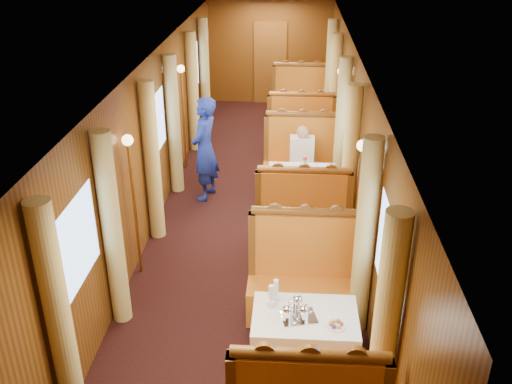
# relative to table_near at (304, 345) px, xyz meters

# --- Properties ---
(floor) EXTENTS (3.00, 12.00, 0.01)m
(floor) POSITION_rel_table_near_xyz_m (-0.75, 3.50, -0.38)
(floor) COLOR black
(floor) RESTS_ON ground
(ceiling) EXTENTS (3.00, 12.00, 0.01)m
(ceiling) POSITION_rel_table_near_xyz_m (-0.75, 3.50, 2.12)
(ceiling) COLOR silver
(ceiling) RESTS_ON wall_left
(wall_far) EXTENTS (3.00, 0.01, 2.50)m
(wall_far) POSITION_rel_table_near_xyz_m (-0.75, 9.50, 0.88)
(wall_far) COLOR brown
(wall_far) RESTS_ON floor
(wall_left) EXTENTS (0.01, 12.00, 2.50)m
(wall_left) POSITION_rel_table_near_xyz_m (-2.25, 3.50, 0.88)
(wall_left) COLOR brown
(wall_left) RESTS_ON floor
(wall_right) EXTENTS (0.01, 12.00, 2.50)m
(wall_right) POSITION_rel_table_near_xyz_m (0.75, 3.50, 0.88)
(wall_right) COLOR brown
(wall_right) RESTS_ON floor
(doorway_far) EXTENTS (0.80, 0.04, 2.00)m
(doorway_far) POSITION_rel_table_near_xyz_m (-0.75, 9.47, 0.62)
(doorway_far) COLOR brown
(doorway_far) RESTS_ON floor
(table_near) EXTENTS (1.05, 0.72, 0.75)m
(table_near) POSITION_rel_table_near_xyz_m (0.00, 0.00, 0.00)
(table_near) COLOR white
(table_near) RESTS_ON floor
(banquette_near_aft) EXTENTS (1.30, 0.55, 1.34)m
(banquette_near_aft) POSITION_rel_table_near_xyz_m (0.00, 1.01, 0.05)
(banquette_near_aft) COLOR #B84914
(banquette_near_aft) RESTS_ON floor
(table_mid) EXTENTS (1.05, 0.72, 0.75)m
(table_mid) POSITION_rel_table_near_xyz_m (0.00, 3.50, 0.00)
(table_mid) COLOR white
(table_mid) RESTS_ON floor
(banquette_mid_fwd) EXTENTS (1.30, 0.55, 1.34)m
(banquette_mid_fwd) POSITION_rel_table_near_xyz_m (0.00, 2.49, 0.05)
(banquette_mid_fwd) COLOR #B84914
(banquette_mid_fwd) RESTS_ON floor
(banquette_mid_aft) EXTENTS (1.30, 0.55, 1.34)m
(banquette_mid_aft) POSITION_rel_table_near_xyz_m (0.00, 4.51, 0.05)
(banquette_mid_aft) COLOR #B84914
(banquette_mid_aft) RESTS_ON floor
(table_far) EXTENTS (1.05, 0.72, 0.75)m
(table_far) POSITION_rel_table_near_xyz_m (0.00, 7.00, 0.00)
(table_far) COLOR white
(table_far) RESTS_ON floor
(banquette_far_fwd) EXTENTS (1.30, 0.55, 1.34)m
(banquette_far_fwd) POSITION_rel_table_near_xyz_m (0.00, 5.99, 0.05)
(banquette_far_fwd) COLOR #B84914
(banquette_far_fwd) RESTS_ON floor
(banquette_far_aft) EXTENTS (1.30, 0.55, 1.34)m
(banquette_far_aft) POSITION_rel_table_near_xyz_m (0.00, 8.01, 0.05)
(banquette_far_aft) COLOR #B84914
(banquette_far_aft) RESTS_ON floor
(tea_tray) EXTENTS (0.39, 0.33, 0.01)m
(tea_tray) POSITION_rel_table_near_xyz_m (-0.07, -0.05, 0.38)
(tea_tray) COLOR silver
(tea_tray) RESTS_ON table_near
(teapot_left) EXTENTS (0.20, 0.17, 0.13)m
(teapot_left) POSITION_rel_table_near_xyz_m (-0.18, -0.10, 0.44)
(teapot_left) COLOR silver
(teapot_left) RESTS_ON tea_tray
(teapot_right) EXTENTS (0.19, 0.17, 0.14)m
(teapot_right) POSITION_rel_table_near_xyz_m (-0.02, -0.09, 0.44)
(teapot_right) COLOR silver
(teapot_right) RESTS_ON tea_tray
(teapot_back) EXTENTS (0.21, 0.18, 0.14)m
(teapot_back) POSITION_rel_table_near_xyz_m (-0.08, 0.06, 0.45)
(teapot_back) COLOR silver
(teapot_back) RESTS_ON tea_tray
(fruit_plate) EXTENTS (0.20, 0.20, 0.05)m
(fruit_plate) POSITION_rel_table_near_xyz_m (0.29, -0.16, 0.39)
(fruit_plate) COLOR white
(fruit_plate) RESTS_ON table_near
(cup_inboard) EXTENTS (0.08, 0.08, 0.26)m
(cup_inboard) POSITION_rel_table_near_xyz_m (-0.35, 0.10, 0.48)
(cup_inboard) COLOR white
(cup_inboard) RESTS_ON table_near
(cup_outboard) EXTENTS (0.08, 0.08, 0.26)m
(cup_outboard) POSITION_rel_table_near_xyz_m (-0.30, 0.20, 0.48)
(cup_outboard) COLOR white
(cup_outboard) RESTS_ON table_near
(rose_vase_mid) EXTENTS (0.06, 0.06, 0.36)m
(rose_vase_mid) POSITION_rel_table_near_xyz_m (0.04, 3.47, 0.55)
(rose_vase_mid) COLOR silver
(rose_vase_mid) RESTS_ON table_mid
(rose_vase_far) EXTENTS (0.06, 0.06, 0.36)m
(rose_vase_far) POSITION_rel_table_near_xyz_m (-0.01, 7.04, 0.55)
(rose_vase_far) COLOR silver
(rose_vase_far) RESTS_ON table_far
(window_left_near) EXTENTS (0.01, 1.20, 0.90)m
(window_left_near) POSITION_rel_table_near_xyz_m (-2.24, 0.00, 1.07)
(window_left_near) COLOR #83ADE1
(window_left_near) RESTS_ON wall_left
(curtain_left_near_a) EXTENTS (0.22, 0.22, 2.35)m
(curtain_left_near_a) POSITION_rel_table_near_xyz_m (-2.13, -0.78, 0.80)
(curtain_left_near_a) COLOR #E2CE74
(curtain_left_near_a) RESTS_ON floor
(curtain_left_near_b) EXTENTS (0.22, 0.22, 2.35)m
(curtain_left_near_b) POSITION_rel_table_near_xyz_m (-2.13, 0.78, 0.80)
(curtain_left_near_b) COLOR #E2CE74
(curtain_left_near_b) RESTS_ON floor
(window_right_near) EXTENTS (0.01, 1.20, 0.90)m
(window_right_near) POSITION_rel_table_near_xyz_m (0.74, 0.00, 1.07)
(window_right_near) COLOR #83ADE1
(window_right_near) RESTS_ON wall_right
(curtain_right_near_a) EXTENTS (0.22, 0.22, 2.35)m
(curtain_right_near_a) POSITION_rel_table_near_xyz_m (0.63, -0.78, 0.80)
(curtain_right_near_a) COLOR #E2CE74
(curtain_right_near_a) RESTS_ON floor
(curtain_right_near_b) EXTENTS (0.22, 0.22, 2.35)m
(curtain_right_near_b) POSITION_rel_table_near_xyz_m (0.63, 0.78, 0.80)
(curtain_right_near_b) COLOR #E2CE74
(curtain_right_near_b) RESTS_ON floor
(window_left_mid) EXTENTS (0.01, 1.20, 0.90)m
(window_left_mid) POSITION_rel_table_near_xyz_m (-2.24, 3.50, 1.07)
(window_left_mid) COLOR #83ADE1
(window_left_mid) RESTS_ON wall_left
(curtain_left_mid_a) EXTENTS (0.22, 0.22, 2.35)m
(curtain_left_mid_a) POSITION_rel_table_near_xyz_m (-2.13, 2.72, 0.80)
(curtain_left_mid_a) COLOR #E2CE74
(curtain_left_mid_a) RESTS_ON floor
(curtain_left_mid_b) EXTENTS (0.22, 0.22, 2.35)m
(curtain_left_mid_b) POSITION_rel_table_near_xyz_m (-2.13, 4.28, 0.80)
(curtain_left_mid_b) COLOR #E2CE74
(curtain_left_mid_b) RESTS_ON floor
(window_right_mid) EXTENTS (0.01, 1.20, 0.90)m
(window_right_mid) POSITION_rel_table_near_xyz_m (0.74, 3.50, 1.07)
(window_right_mid) COLOR #83ADE1
(window_right_mid) RESTS_ON wall_right
(curtain_right_mid_a) EXTENTS (0.22, 0.22, 2.35)m
(curtain_right_mid_a) POSITION_rel_table_near_xyz_m (0.63, 2.72, 0.80)
(curtain_right_mid_a) COLOR #E2CE74
(curtain_right_mid_a) RESTS_ON floor
(curtain_right_mid_b) EXTENTS (0.22, 0.22, 2.35)m
(curtain_right_mid_b) POSITION_rel_table_near_xyz_m (0.63, 4.28, 0.80)
(curtain_right_mid_b) COLOR #E2CE74
(curtain_right_mid_b) RESTS_ON floor
(window_left_far) EXTENTS (0.01, 1.20, 0.90)m
(window_left_far) POSITION_rel_table_near_xyz_m (-2.24, 7.00, 1.07)
(window_left_far) COLOR #83ADE1
(window_left_far) RESTS_ON wall_left
(curtain_left_far_a) EXTENTS (0.22, 0.22, 2.35)m
(curtain_left_far_a) POSITION_rel_table_near_xyz_m (-2.13, 6.22, 0.80)
(curtain_left_far_a) COLOR #E2CE74
(curtain_left_far_a) RESTS_ON floor
(curtain_left_far_b) EXTENTS (0.22, 0.22, 2.35)m
(curtain_left_far_b) POSITION_rel_table_near_xyz_m (-2.13, 7.78, 0.80)
(curtain_left_far_b) COLOR #E2CE74
(curtain_left_far_b) RESTS_ON floor
(window_right_far) EXTENTS (0.01, 1.20, 0.90)m
(window_right_far) POSITION_rel_table_near_xyz_m (0.74, 7.00, 1.07)
(window_right_far) COLOR #83ADE1
(window_right_far) RESTS_ON wall_right
(curtain_right_far_a) EXTENTS (0.22, 0.22, 2.35)m
(curtain_right_far_a) POSITION_rel_table_near_xyz_m (0.63, 6.22, 0.80)
(curtain_right_far_a) COLOR #E2CE74
(curtain_right_far_a) RESTS_ON floor
(curtain_right_far_b) EXTENTS (0.22, 0.22, 2.35)m
(curtain_right_far_b) POSITION_rel_table_near_xyz_m (0.63, 7.78, 0.80)
(curtain_right_far_b) COLOR #E2CE74
(curtain_right_far_b) RESTS_ON floor
(sconce_left_fore) EXTENTS (0.14, 0.14, 1.95)m
(sconce_left_fore) POSITION_rel_table_near_xyz_m (-2.15, 1.75, 1.01)
(sconce_left_fore) COLOR #BF8C3F
(sconce_left_fore) RESTS_ON floor
(sconce_right_fore) EXTENTS (0.14, 0.14, 1.95)m
(sconce_right_fore) POSITION_rel_table_near_xyz_m (0.65, 1.75, 1.01)
(sconce_right_fore) COLOR #BF8C3F
(sconce_right_fore) RESTS_ON floor
(sconce_left_aft) EXTENTS (0.14, 0.14, 1.95)m
(sconce_left_aft) POSITION_rel_table_near_xyz_m (-2.15, 5.25, 1.01)
(sconce_left_aft) COLOR #BF8C3F
(sconce_left_aft) RESTS_ON floor
(sconce_right_aft) EXTENTS (0.14, 0.14, 1.95)m
(sconce_right_aft) POSITION_rel_table_near_xyz_m (0.65, 5.25, 1.01)
(sconce_right_aft) COLOR #BF8C3F
(sconce_right_aft) RESTS_ON floor
(steward) EXTENTS (0.56, 0.72, 1.74)m
(steward) POSITION_rel_table_near_xyz_m (-1.59, 4.03, 0.49)
(steward) COLOR navy
(steward) RESTS_ON floor
(passenger) EXTENTS (0.40, 0.44, 0.76)m
(passenger) POSITION_rel_table_near_xyz_m (-0.00, 4.25, 0.37)
(passenger) COLOR beige
(passenger) RESTS_ON banquette_mid_aft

